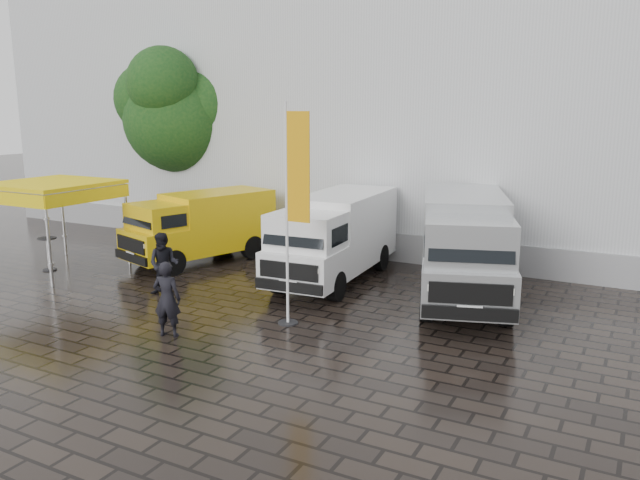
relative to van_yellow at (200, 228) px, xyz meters
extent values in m
plane|color=black|center=(6.56, -4.65, -1.20)|extent=(120.00, 120.00, 0.00)
cube|color=silver|center=(8.56, 11.35, 4.80)|extent=(44.00, 16.00, 12.00)
cube|color=gray|center=(8.56, 3.30, -0.70)|extent=(44.00, 0.15, 1.00)
cylinder|color=silver|center=(-5.14, -1.42, 0.18)|extent=(0.10, 0.10, 2.76)
cylinder|color=silver|center=(-1.98, -1.42, 0.18)|extent=(0.10, 0.10, 2.76)
cylinder|color=silver|center=(-1.98, -4.57, 0.18)|extent=(0.10, 0.10, 2.76)
cube|color=yellow|center=(-3.56, -2.99, 1.66)|extent=(3.36, 3.36, 0.12)
cube|color=yellow|center=(-3.56, -4.65, 1.36)|extent=(3.31, 0.04, 0.40)
cylinder|color=black|center=(5.96, -4.07, -1.18)|extent=(0.50, 0.50, 0.04)
cylinder|color=white|center=(5.96, -4.07, 1.50)|extent=(0.07, 0.07, 5.40)
cube|color=orange|center=(6.29, -4.07, 2.69)|extent=(0.60, 0.03, 2.59)
cylinder|color=black|center=(-4.04, 3.78, 0.82)|extent=(0.56, 0.56, 4.03)
sphere|color=#123B15|center=(-4.04, 3.78, 3.63)|extent=(4.43, 4.43, 4.43)
sphere|color=#123B15|center=(-4.64, 4.68, 5.45)|extent=(2.61, 2.61, 2.61)
cylinder|color=black|center=(-3.71, -3.28, -0.65)|extent=(0.60, 0.60, 1.10)
imported|color=black|center=(3.92, -6.12, -0.30)|extent=(0.76, 0.61, 1.80)
imported|color=black|center=(1.59, -3.62, -0.29)|extent=(1.09, 0.99, 1.81)
camera|label=1|loc=(13.59, -16.70, 4.03)|focal=35.00mm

